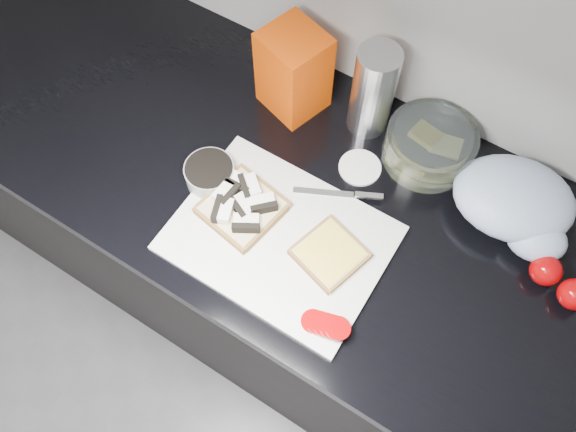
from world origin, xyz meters
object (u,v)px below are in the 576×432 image
object	(u,v)px
steel_canister	(373,91)
bread_bag	(294,71)
cutting_board	(280,238)
glass_bowl	(429,146)

from	to	relation	value
steel_canister	bread_bag	bearing A→B (deg)	-168.34
steel_canister	cutting_board	bearing A→B (deg)	-91.76
bread_bag	steel_canister	bearing A→B (deg)	28.79
cutting_board	glass_bowl	world-z (taller)	glass_bowl
cutting_board	steel_canister	world-z (taller)	steel_canister
bread_bag	steel_canister	world-z (taller)	steel_canister
glass_bowl	bread_bag	xyz separation A→B (m)	(-0.31, -0.02, 0.06)
cutting_board	glass_bowl	size ratio (longest dim) A/B	2.20
cutting_board	glass_bowl	xyz separation A→B (m)	(0.15, 0.32, 0.03)
cutting_board	glass_bowl	distance (m)	0.36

